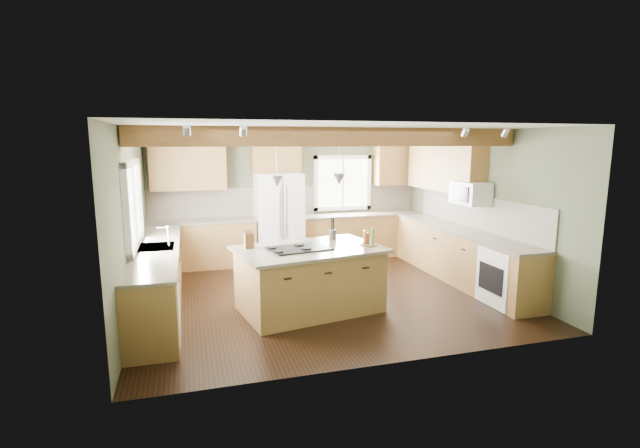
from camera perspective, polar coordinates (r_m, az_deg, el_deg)
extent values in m
plane|color=black|center=(7.53, 0.43, -8.55)|extent=(5.60, 5.60, 0.00)
plane|color=silver|center=(7.14, 0.45, 11.65)|extent=(5.60, 5.60, 0.00)
plane|color=#4A5038|center=(9.62, -3.80, 3.44)|extent=(5.60, 0.00, 5.60)
plane|color=#4A5038|center=(6.97, -22.21, 0.23)|extent=(0.00, 5.00, 5.00)
plane|color=#4A5038|center=(8.44, 18.99, 2.01)|extent=(0.00, 5.00, 5.00)
cube|color=brown|center=(6.52, 2.08, 10.66)|extent=(5.55, 0.26, 0.26)
cube|color=brown|center=(9.46, -3.75, 10.86)|extent=(5.55, 0.20, 0.10)
cube|color=brown|center=(9.62, -3.77, 2.90)|extent=(5.58, 0.03, 0.58)
cube|color=brown|center=(8.49, 18.68, 1.45)|extent=(0.03, 3.70, 0.58)
cube|color=brown|center=(9.25, -14.24, -2.51)|extent=(2.02, 0.60, 0.88)
cube|color=#494335|center=(9.17, -14.36, 0.30)|extent=(2.06, 0.64, 0.04)
cube|color=brown|center=(9.90, 5.10, -1.43)|extent=(2.62, 0.60, 0.88)
cube|color=#494335|center=(9.82, 5.14, 1.20)|extent=(2.66, 0.64, 0.04)
cube|color=brown|center=(7.18, -19.33, -6.37)|extent=(0.60, 3.70, 0.88)
cube|color=#494335|center=(7.07, -19.54, -2.79)|extent=(0.64, 3.74, 0.04)
cube|color=brown|center=(8.47, 16.80, -3.77)|extent=(0.60, 3.70, 0.88)
cube|color=#494335|center=(8.38, 16.96, -0.71)|extent=(0.64, 3.74, 0.04)
cube|color=brown|center=(9.18, -15.92, 6.84)|extent=(1.40, 0.35, 0.90)
cube|color=brown|center=(9.33, -5.45, 8.45)|extent=(0.96, 0.35, 0.70)
cube|color=brown|center=(9.04, 15.03, 6.84)|extent=(0.35, 2.20, 0.90)
cube|color=brown|center=(10.15, 9.28, 7.36)|extent=(0.90, 0.35, 0.90)
cube|color=white|center=(6.98, -22.14, 2.32)|extent=(0.04, 1.60, 1.05)
cube|color=white|center=(9.88, 2.76, 5.08)|extent=(1.10, 0.04, 1.00)
cube|color=#262628|center=(7.07, -19.54, -2.75)|extent=(0.50, 0.65, 0.03)
cylinder|color=#B2B2B7|center=(7.03, -18.15, -1.53)|extent=(0.02, 0.02, 0.28)
cube|color=white|center=(5.94, -19.89, -9.91)|extent=(0.60, 0.60, 0.84)
cube|color=white|center=(7.45, 22.15, -6.04)|extent=(0.60, 0.72, 0.84)
cube|color=white|center=(8.25, 18.03, 3.64)|extent=(0.40, 0.70, 0.38)
cone|color=#B2B2B7|center=(6.24, -5.30, 5.24)|extent=(0.18, 0.18, 0.16)
cone|color=#B2B2B7|center=(6.64, 2.36, 5.56)|extent=(0.18, 0.18, 0.16)
cube|color=white|center=(9.25, -5.08, 0.66)|extent=(0.90, 0.74, 1.80)
cube|color=brown|center=(6.70, -1.30, -6.96)|extent=(2.07, 1.48, 0.88)
cube|color=#494335|center=(6.58, -1.32, -3.12)|extent=(2.22, 1.63, 0.04)
cube|color=black|center=(6.51, -2.58, -3.01)|extent=(0.91, 0.69, 0.02)
cube|color=brown|center=(6.61, -8.74, -2.05)|extent=(0.14, 0.11, 0.21)
cylinder|color=#362E2B|center=(7.10, 1.55, -1.33)|extent=(0.16, 0.16, 0.16)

